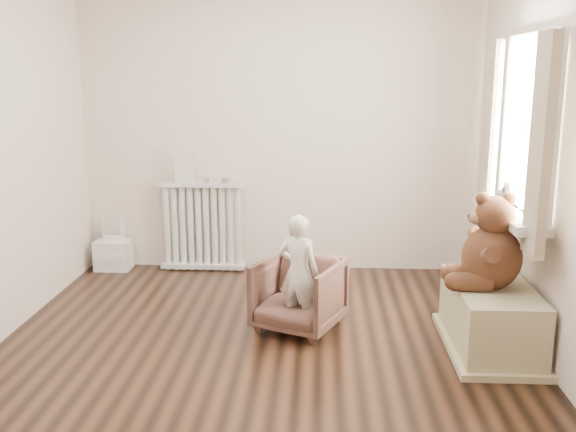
{
  "coord_description": "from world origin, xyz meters",
  "views": [
    {
      "loc": [
        0.38,
        -4.04,
        1.81
      ],
      "look_at": [
        0.15,
        0.45,
        0.8
      ],
      "focal_mm": 40.0,
      "sensor_mm": 36.0,
      "label": 1
    }
  ],
  "objects_px": {
    "child": "(299,272)",
    "toy_bench": "(490,320)",
    "teddy_bear": "(492,253)",
    "plush_cat": "(506,192)",
    "toy_vanity": "(113,241)",
    "radiator": "(203,229)",
    "armchair": "(299,295)"
  },
  "relations": [
    {
      "from": "toy_vanity",
      "to": "teddy_bear",
      "type": "distance_m",
      "value": 3.48
    },
    {
      "from": "toy_vanity",
      "to": "plush_cat",
      "type": "xyz_separation_m",
      "value": [
        3.21,
        -1.27,
        0.72
      ]
    },
    {
      "from": "radiator",
      "to": "toy_bench",
      "type": "relative_size",
      "value": 0.88
    },
    {
      "from": "radiator",
      "to": "toy_bench",
      "type": "xyz_separation_m",
      "value": [
        2.22,
        -1.65,
        -0.19
      ]
    },
    {
      "from": "toy_bench",
      "to": "teddy_bear",
      "type": "relative_size",
      "value": 1.53
    },
    {
      "from": "radiator",
      "to": "toy_bench",
      "type": "bearing_deg",
      "value": -36.49
    },
    {
      "from": "teddy_bear",
      "to": "toy_vanity",
      "type": "bearing_deg",
      "value": 153.99
    },
    {
      "from": "toy_vanity",
      "to": "teddy_bear",
      "type": "xyz_separation_m",
      "value": [
        3.04,
        -1.64,
        0.4
      ]
    },
    {
      "from": "child",
      "to": "toy_bench",
      "type": "bearing_deg",
      "value": -165.7
    },
    {
      "from": "radiator",
      "to": "teddy_bear",
      "type": "bearing_deg",
      "value": -37.33
    },
    {
      "from": "plush_cat",
      "to": "armchair",
      "type": "bearing_deg",
      "value": 170.94
    },
    {
      "from": "radiator",
      "to": "toy_vanity",
      "type": "relative_size",
      "value": 1.63
    },
    {
      "from": "toy_vanity",
      "to": "armchair",
      "type": "bearing_deg",
      "value": -36.97
    },
    {
      "from": "toy_bench",
      "to": "plush_cat",
      "type": "xyz_separation_m",
      "value": [
        0.14,
        0.34,
        0.8
      ]
    },
    {
      "from": "toy_bench",
      "to": "teddy_bear",
      "type": "height_order",
      "value": "teddy_bear"
    },
    {
      "from": "plush_cat",
      "to": "teddy_bear",
      "type": "bearing_deg",
      "value": -126.29
    },
    {
      "from": "radiator",
      "to": "child",
      "type": "xyz_separation_m",
      "value": [
        0.94,
        -1.42,
        0.05
      ]
    },
    {
      "from": "radiator",
      "to": "armchair",
      "type": "xyz_separation_m",
      "value": [
        0.94,
        -1.37,
        -0.13
      ]
    },
    {
      "from": "toy_bench",
      "to": "teddy_bear",
      "type": "distance_m",
      "value": 0.47
    },
    {
      "from": "radiator",
      "to": "armchair",
      "type": "height_order",
      "value": "radiator"
    },
    {
      "from": "radiator",
      "to": "child",
      "type": "height_order",
      "value": "child"
    },
    {
      "from": "teddy_bear",
      "to": "plush_cat",
      "type": "relative_size",
      "value": 2.75
    },
    {
      "from": "child",
      "to": "toy_bench",
      "type": "xyz_separation_m",
      "value": [
        1.29,
        -0.22,
        -0.24
      ]
    },
    {
      "from": "radiator",
      "to": "child",
      "type": "bearing_deg",
      "value": -56.59
    },
    {
      "from": "child",
      "to": "toy_bench",
      "type": "height_order",
      "value": "child"
    },
    {
      "from": "toy_vanity",
      "to": "toy_bench",
      "type": "distance_m",
      "value": 3.47
    },
    {
      "from": "child",
      "to": "teddy_bear",
      "type": "xyz_separation_m",
      "value": [
        1.26,
        -0.25,
        0.23
      ]
    },
    {
      "from": "radiator",
      "to": "teddy_bear",
      "type": "relative_size",
      "value": 1.34
    },
    {
      "from": "toy_vanity",
      "to": "child",
      "type": "distance_m",
      "value": 2.27
    },
    {
      "from": "armchair",
      "to": "plush_cat",
      "type": "bearing_deg",
      "value": 27.0
    },
    {
      "from": "armchair",
      "to": "plush_cat",
      "type": "height_order",
      "value": "plush_cat"
    },
    {
      "from": "child",
      "to": "teddy_bear",
      "type": "relative_size",
      "value": 1.36
    }
  ]
}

